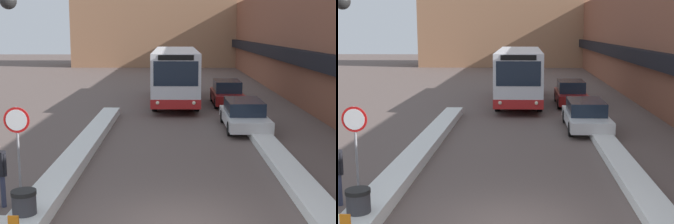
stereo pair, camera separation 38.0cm
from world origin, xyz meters
TOP-DOWN VIEW (x-y plane):
  - building_row_right at (9.97, 24.00)m, footprint 5.50×60.00m
  - building_backdrop_far at (0.00, 51.93)m, footprint 26.00×8.00m
  - snow_bank_left at (-3.60, 6.32)m, footprint 0.90×17.97m
  - snow_bank_right at (3.60, 6.11)m, footprint 0.90×20.29m
  - city_bus at (-0.03, 19.80)m, footprint 2.73×11.34m
  - parked_car_front at (3.20, 11.51)m, footprint 1.91×4.88m
  - parked_car_back at (3.20, 18.79)m, footprint 1.84×4.56m
  - stop_sign at (-4.71, 2.91)m, footprint 0.76×0.08m
  - trash_bin at (-3.64, 0.00)m, footprint 0.59×0.59m

SIDE VIEW (x-z plane):
  - snow_bank_right at x=3.60m, z-range 0.00..0.30m
  - snow_bank_left at x=-3.60m, z-range 0.00..0.38m
  - trash_bin at x=-3.64m, z-range 0.00..0.95m
  - parked_car_front at x=3.20m, z-range 0.01..1.39m
  - parked_car_back at x=3.20m, z-range -0.01..1.52m
  - stop_sign at x=-4.71m, z-range 0.56..3.00m
  - city_bus at x=-0.03m, z-range 0.15..3.54m
  - building_row_right at x=9.97m, z-range -0.01..7.85m
  - building_backdrop_far at x=0.00m, z-range 0.00..13.25m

